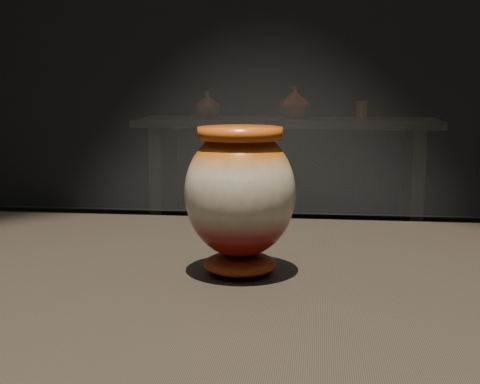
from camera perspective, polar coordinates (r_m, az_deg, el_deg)
The scene contains 5 objects.
main_vase at distance 0.87m, azimuth 0.00°, elevation -0.23°, with size 0.16×0.16×0.20m.
back_shelf at distance 4.54m, azimuth 3.94°, elevation 2.94°, with size 2.00×0.60×0.90m.
back_vase_left at distance 4.59m, azimuth -2.78°, elevation 7.45°, with size 0.17×0.17×0.18m, color #873813.
back_vase_mid at distance 4.51m, azimuth 4.68°, elevation 7.61°, with size 0.20×0.20×0.21m, color #640D08.
back_vase_right at distance 4.48m, azimuth 10.34°, elevation 6.86°, with size 0.07×0.07×0.12m, color #873813.
Camera 1 is at (0.28, -0.82, 1.15)m, focal length 50.00 mm.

